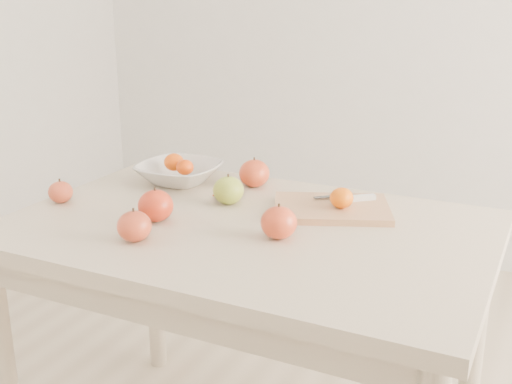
% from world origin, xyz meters
% --- Properties ---
extents(table, '(1.20, 0.80, 0.75)m').
position_xyz_m(table, '(0.00, 0.00, 0.65)').
color(table, beige).
rests_on(table, ground).
extents(cutting_board, '(0.36, 0.32, 0.02)m').
position_xyz_m(cutting_board, '(0.16, 0.18, 0.76)').
color(cutting_board, tan).
rests_on(cutting_board, table).
extents(board_tangerine, '(0.06, 0.06, 0.05)m').
position_xyz_m(board_tangerine, '(0.19, 0.17, 0.80)').
color(board_tangerine, '#DC5707').
rests_on(board_tangerine, cutting_board).
extents(fruit_bowl, '(0.24, 0.24, 0.06)m').
position_xyz_m(fruit_bowl, '(-0.35, 0.23, 0.78)').
color(fruit_bowl, silver).
rests_on(fruit_bowl, table).
extents(bowl_tangerine_near, '(0.06, 0.06, 0.05)m').
position_xyz_m(bowl_tangerine_near, '(-0.37, 0.24, 0.81)').
color(bowl_tangerine_near, '#D05E07').
rests_on(bowl_tangerine_near, fruit_bowl).
extents(bowl_tangerine_far, '(0.05, 0.05, 0.05)m').
position_xyz_m(bowl_tangerine_far, '(-0.32, 0.22, 0.81)').
color(bowl_tangerine_far, '#D73C07').
rests_on(bowl_tangerine_far, fruit_bowl).
extents(orange_peel_a, '(0.07, 0.06, 0.01)m').
position_xyz_m(orange_peel_a, '(-0.19, 0.25, 0.75)').
color(orange_peel_a, '#D8620F').
rests_on(orange_peel_a, table).
extents(orange_peel_b, '(0.05, 0.05, 0.01)m').
position_xyz_m(orange_peel_b, '(-0.16, 0.15, 0.75)').
color(orange_peel_b, '#C3410D').
rests_on(orange_peel_b, table).
extents(paring_knife, '(0.16, 0.10, 0.01)m').
position_xyz_m(paring_knife, '(0.21, 0.25, 0.78)').
color(paring_knife, white).
rests_on(paring_knife, cutting_board).
extents(apple_green, '(0.09, 0.09, 0.08)m').
position_xyz_m(apple_green, '(-0.12, 0.12, 0.79)').
color(apple_green, olive).
rests_on(apple_green, table).
extents(apple_red_d, '(0.07, 0.07, 0.06)m').
position_xyz_m(apple_red_d, '(-0.54, -0.08, 0.78)').
color(apple_red_d, maroon).
rests_on(apple_red_d, table).
extents(apple_red_c, '(0.08, 0.08, 0.07)m').
position_xyz_m(apple_red_c, '(-0.19, -0.22, 0.79)').
color(apple_red_c, maroon).
rests_on(apple_red_c, table).
extents(apple_red_b, '(0.09, 0.09, 0.08)m').
position_xyz_m(apple_red_b, '(-0.22, -0.08, 0.79)').
color(apple_red_b, maroon).
rests_on(apple_red_b, table).
extents(apple_red_a, '(0.09, 0.09, 0.08)m').
position_xyz_m(apple_red_a, '(-0.12, 0.29, 0.79)').
color(apple_red_a, maroon).
rests_on(apple_red_a, table).
extents(apple_red_e, '(0.09, 0.09, 0.08)m').
position_xyz_m(apple_red_e, '(0.11, -0.05, 0.79)').
color(apple_red_e, maroon).
rests_on(apple_red_e, table).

